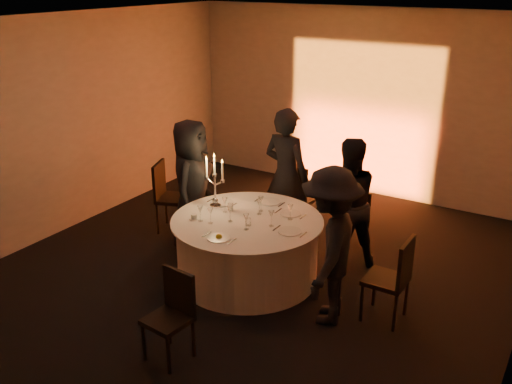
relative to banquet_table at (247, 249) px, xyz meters
The scene contains 33 objects.
floor 0.38m from the banquet_table, ahead, with size 7.00×7.00×0.00m, color black.
ceiling 2.62m from the banquet_table, ahead, with size 7.00×7.00×0.00m, color white.
wall_back 3.67m from the banquet_table, 90.00° to the left, with size 7.00×7.00×0.00m, color #A19C96.
wall_left 3.20m from the banquet_table, behind, with size 7.00×7.00×0.00m, color #A19C96.
uplighter_fixture 3.22m from the banquet_table, 90.00° to the left, with size 0.25×0.12×0.10m, color black.
banquet_table is the anchor object (origin of this frame).
chair_left 1.82m from the banquet_table, 160.93° to the left, with size 0.57×0.57×1.00m.
chair_back_left 1.50m from the banquet_table, 94.10° to the left, with size 0.47×0.47×1.01m.
chair_back_right 1.57m from the banquet_table, 58.98° to the left, with size 0.51×0.51×0.85m.
chair_right 1.80m from the banquet_table, ahead, with size 0.43×0.43×0.96m.
chair_front 1.66m from the banquet_table, 83.16° to the right, with size 0.43×0.43×0.88m.
guest_left 1.24m from the banquet_table, 161.63° to the left, with size 0.86×0.56×1.76m, color black.
guest_back_left 1.34m from the banquet_table, 96.76° to the left, with size 0.67×0.44×1.85m, color black.
guest_back_right 1.35m from the banquet_table, 47.82° to the left, with size 0.81×0.63×1.66m, color black.
guest_right 1.32m from the banquet_table, 13.79° to the right, with size 1.10×0.63×1.71m, color black.
plate_left 0.72m from the banquet_table, 154.22° to the left, with size 0.36×0.29×0.01m.
plate_back_left 0.71m from the banquet_table, 93.73° to the left, with size 0.36×0.28×0.01m.
plate_back_right 0.67m from the banquet_table, 47.94° to the left, with size 0.35×0.25×0.01m.
plate_right 0.71m from the banquet_table, ahead, with size 0.36×0.27×0.01m.
plate_front 0.72m from the banquet_table, 89.18° to the right, with size 0.36×0.27×0.08m.
coffee_cup 0.75m from the banquet_table, 148.96° to the right, with size 0.11×0.11×0.07m.
candelabra 0.84m from the banquet_table, 166.69° to the left, with size 0.29×0.14×0.69m.
wine_glass_a 0.56m from the banquet_table, 79.35° to the left, with size 0.07×0.07×0.19m.
wine_glass_b 0.73m from the banquet_table, 31.00° to the left, with size 0.07×0.07×0.19m.
wine_glass_c 0.63m from the banquet_table, behind, with size 0.07×0.07×0.19m.
wine_glass_d 0.68m from the banquet_table, 133.69° to the right, with size 0.07×0.07×0.19m.
wine_glass_e 0.76m from the banquet_table, 143.56° to the right, with size 0.07×0.07×0.19m.
wine_glass_f 0.56m from the banquet_table, 133.51° to the right, with size 0.07×0.07×0.19m.
wine_glass_g 0.60m from the banquet_table, 88.37° to the left, with size 0.07×0.07×0.19m.
wine_glass_h 0.62m from the banquet_table, ahead, with size 0.07×0.07×0.19m.
wine_glass_i 0.59m from the banquet_table, 59.81° to the right, with size 0.07×0.07×0.19m.
tumbler_a 0.46m from the banquet_table, 53.46° to the right, with size 0.07×0.07×0.09m, color white.
tumbler_b 0.55m from the banquet_table, 158.83° to the left, with size 0.07×0.07×0.09m, color white.
Camera 1 is at (3.28, -5.17, 3.50)m, focal length 40.00 mm.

